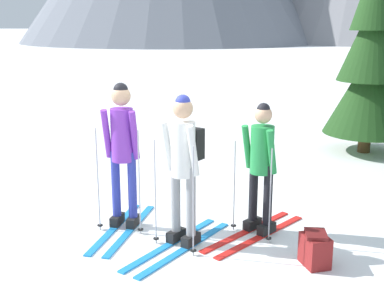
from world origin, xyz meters
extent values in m
plane|color=white|center=(0.00, 0.00, 0.00)|extent=(400.00, 400.00, 0.00)
cube|color=#1E84D1|center=(-0.55, 0.09, 0.01)|extent=(0.31, 1.61, 0.02)
cube|color=#1E84D1|center=(-0.76, 0.12, 0.01)|extent=(0.31, 1.61, 0.02)
cube|color=black|center=(-0.53, 0.19, 0.08)|extent=(0.15, 0.27, 0.12)
cylinder|color=#2D389E|center=(-0.53, 0.19, 0.56)|extent=(0.11, 0.11, 0.88)
cube|color=black|center=(-0.75, 0.22, 0.08)|extent=(0.15, 0.27, 0.12)
cylinder|color=#2D389E|center=(-0.75, 0.22, 0.56)|extent=(0.11, 0.11, 0.88)
cylinder|color=purple|center=(-0.64, 0.21, 1.21)|extent=(0.28, 0.28, 0.66)
sphere|color=tan|center=(-0.64, 0.21, 1.69)|extent=(0.24, 0.24, 0.24)
sphere|color=black|center=(-0.64, 0.21, 1.76)|extent=(0.18, 0.18, 0.18)
cylinder|color=purple|center=(-0.47, 0.12, 1.22)|extent=(0.11, 0.22, 0.62)
cylinder|color=purple|center=(-0.83, 0.17, 1.22)|extent=(0.11, 0.22, 0.62)
cylinder|color=#A5A5AD|center=(-0.40, -0.01, 0.66)|extent=(0.02, 0.02, 1.32)
cylinder|color=black|center=(-0.40, -0.01, 0.06)|extent=(0.07, 0.07, 0.01)
cylinder|color=#A5A5AD|center=(-0.93, 0.07, 0.66)|extent=(0.02, 0.02, 1.32)
cylinder|color=black|center=(-0.93, 0.07, 0.06)|extent=(0.07, 0.07, 0.01)
cube|color=#1E84D1|center=(0.21, -0.37, 0.01)|extent=(0.94, 1.54, 0.02)
cube|color=#1E84D1|center=(0.02, -0.26, 0.01)|extent=(0.94, 1.54, 0.02)
cube|color=black|center=(0.26, -0.28, 0.08)|extent=(0.22, 0.28, 0.12)
cylinder|color=gray|center=(0.26, -0.28, 0.54)|extent=(0.11, 0.11, 0.84)
cube|color=black|center=(0.07, -0.17, 0.08)|extent=(0.22, 0.28, 0.12)
cylinder|color=gray|center=(0.07, -0.17, 0.54)|extent=(0.11, 0.11, 0.84)
cylinder|color=white|center=(0.16, -0.23, 1.16)|extent=(0.28, 0.28, 0.63)
sphere|color=tan|center=(0.16, -0.23, 1.63)|extent=(0.23, 0.23, 0.23)
sphere|color=#2D389E|center=(0.16, -0.23, 1.69)|extent=(0.17, 0.17, 0.17)
cylinder|color=white|center=(0.29, -0.37, 1.18)|extent=(0.17, 0.22, 0.60)
cylinder|color=white|center=(-0.02, -0.19, 1.18)|extent=(0.17, 0.22, 0.60)
cylinder|color=#A5A5AD|center=(0.31, -0.52, 0.63)|extent=(0.02, 0.02, 1.27)
cylinder|color=black|center=(0.31, -0.52, 0.06)|extent=(0.07, 0.07, 0.01)
cylinder|color=#A5A5AD|center=(-0.16, -0.25, 0.63)|extent=(0.02, 0.02, 1.27)
cylinder|color=black|center=(-0.16, -0.25, 0.06)|extent=(0.07, 0.07, 0.01)
cube|color=black|center=(0.25, -0.08, 1.19)|extent=(0.31, 0.27, 0.36)
cube|color=red|center=(1.09, 0.05, 0.01)|extent=(1.12, 1.36, 0.02)
cube|color=red|center=(0.92, 0.19, 0.01)|extent=(1.12, 1.36, 0.02)
cube|color=black|center=(1.16, 0.13, 0.08)|extent=(0.25, 0.27, 0.12)
cylinder|color=black|center=(1.16, 0.13, 0.51)|extent=(0.11, 0.11, 0.77)
cube|color=black|center=(0.98, 0.26, 0.08)|extent=(0.25, 0.27, 0.12)
cylinder|color=black|center=(0.98, 0.26, 0.51)|extent=(0.11, 0.11, 0.77)
cylinder|color=#238C42|center=(1.07, 0.19, 1.07)|extent=(0.28, 0.28, 0.58)
sphere|color=tan|center=(1.07, 0.19, 1.49)|extent=(0.21, 0.21, 0.21)
sphere|color=black|center=(1.07, 0.19, 1.56)|extent=(0.16, 0.16, 0.16)
cylinder|color=#238C42|center=(1.17, 0.03, 1.08)|extent=(0.18, 0.20, 0.55)
cylinder|color=#238C42|center=(0.89, 0.26, 1.08)|extent=(0.18, 0.20, 0.55)
cylinder|color=#A5A5AD|center=(1.17, -0.11, 0.58)|extent=(0.02, 0.02, 1.16)
cylinder|color=black|center=(1.17, -0.11, 0.06)|extent=(0.07, 0.07, 0.01)
cylinder|color=#A5A5AD|center=(0.75, 0.22, 0.58)|extent=(0.02, 0.02, 1.16)
cylinder|color=black|center=(0.75, 0.22, 0.06)|extent=(0.07, 0.07, 0.01)
cylinder|color=#51381E|center=(3.31, 4.34, 0.39)|extent=(0.24, 0.24, 0.79)
cone|color=#1E4219|center=(3.31, 4.34, 1.22)|extent=(1.68, 1.68, 1.66)
cone|color=#1E4219|center=(3.31, 4.34, 2.27)|extent=(1.29, 1.29, 1.66)
cube|color=maroon|center=(1.63, -0.62, 0.17)|extent=(0.34, 0.38, 0.34)
cube|color=maroon|center=(1.63, -0.62, 0.36)|extent=(0.22, 0.28, 0.04)
camera|label=1|loc=(0.78, -5.54, 2.55)|focal=45.81mm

